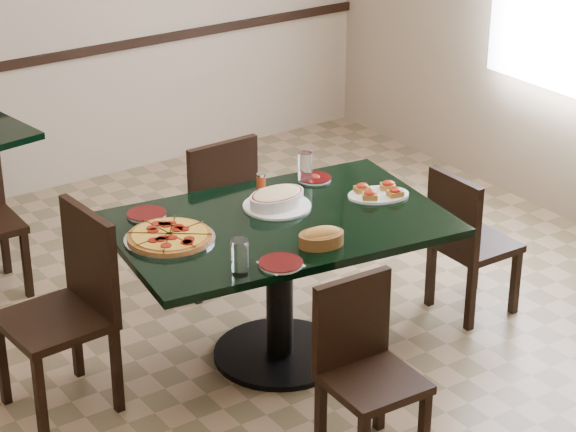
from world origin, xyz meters
TOP-DOWN VIEW (x-y plane):
  - floor at (0.00, 0.00)m, footprint 5.50×5.50m
  - room_shell at (1.02, 1.73)m, footprint 5.50×5.50m
  - main_table at (0.06, 0.09)m, footprint 1.68×1.20m
  - chair_far at (0.18, 0.90)m, footprint 0.43×0.43m
  - chair_near at (-0.08, -0.76)m, footprint 0.39×0.39m
  - chair_right at (1.12, -0.10)m, footprint 0.38×0.38m
  - chair_left at (-0.93, 0.30)m, footprint 0.47×0.47m
  - pepperoni_pizza at (-0.47, 0.19)m, footprint 0.42×0.42m
  - lasagna_casserole at (0.14, 0.22)m, footprint 0.33×0.33m
  - bread_basket at (0.07, -0.24)m, footprint 0.24×0.19m
  - bruschetta_platter at (0.63, 0.04)m, footprint 0.37×0.32m
  - side_plate_near at (-0.19, -0.30)m, footprint 0.20×0.20m
  - side_plate_far_r at (0.50, 0.40)m, footprint 0.17×0.17m
  - side_plate_far_l at (-0.43, 0.49)m, footprint 0.19×0.19m
  - napkin_setting at (-0.19, -0.30)m, footprint 0.16×0.16m
  - water_glass_a at (0.44, 0.40)m, footprint 0.07×0.07m
  - water_glass_b at (-0.39, -0.28)m, footprint 0.08×0.08m
  - pepper_shaker at (0.21, 0.46)m, footprint 0.05×0.05m

SIDE VIEW (x-z plane):
  - floor at x=0.00m, z-range 0.00..0.00m
  - chair_near at x=-0.08m, z-range 0.04..0.85m
  - chair_right at x=1.12m, z-range 0.04..0.85m
  - chair_far at x=0.18m, z-range 0.05..0.95m
  - chair_left at x=-0.93m, z-range 0.06..1.01m
  - main_table at x=0.06m, z-range 0.19..0.94m
  - napkin_setting at x=-0.19m, z-range 0.75..0.76m
  - side_plate_near at x=-0.19m, z-range 0.75..0.77m
  - side_plate_far_l at x=-0.43m, z-range 0.75..0.77m
  - side_plate_far_r at x=0.50m, z-range 0.74..0.77m
  - pepperoni_pizza at x=-0.47m, z-range 0.75..0.79m
  - bruschetta_platter at x=0.63m, z-range 0.75..0.80m
  - bread_basket at x=0.07m, z-range 0.74..0.84m
  - pepper_shaker at x=0.21m, z-range 0.75..0.83m
  - lasagna_casserole at x=0.14m, z-range 0.75..0.84m
  - water_glass_a at x=0.44m, z-range 0.75..0.91m
  - water_glass_b at x=-0.39m, z-range 0.75..0.91m
  - room_shell at x=1.02m, z-range -1.58..3.92m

